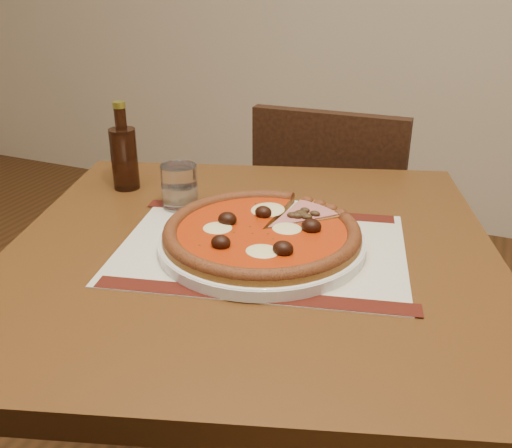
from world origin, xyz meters
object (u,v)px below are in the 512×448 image
Objects in this scene: bottle at (124,155)px; table at (251,298)px; plate at (262,242)px; water_glass at (179,187)px; chair_far at (332,229)px; pizza at (262,231)px.

table is at bearing -21.91° from bottle.
water_glass is (-0.21, 0.10, 0.03)m from plate.
chair_far is 0.67m from water_glass.
chair_far is at bearing 95.69° from pizza.
pizza is (0.07, -0.68, 0.30)m from chair_far.
chair_far is 2.63× the size of pizza.
plate reaches higher than table.
table is 12.17× the size of water_glass.
pizza reaches higher than plate.
pizza is at bearing 93.16° from chair_far.
bottle reaches higher than table.
water_glass is at bearing 73.81° from chair_far.
table is 3.17× the size of pizza.
water_glass is 0.16m from bottle.
pizza is at bearing -24.82° from water_glass.
water_glass reaches higher than table.
water_glass is 0.47× the size of bottle.
bottle is at bearing 158.68° from pizza.
chair_far is 2.51× the size of plate.
chair_far is 4.70× the size of bottle.
table is 5.66× the size of bottle.
plate is (0.07, -0.68, 0.28)m from chair_far.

